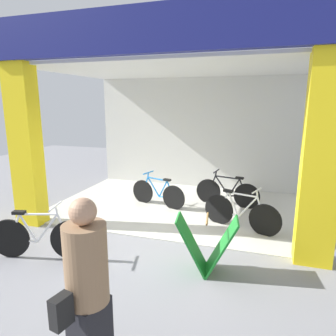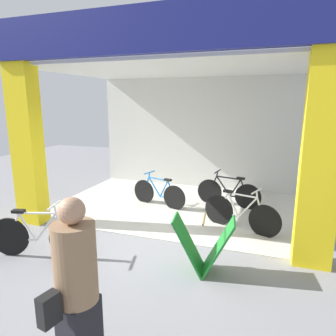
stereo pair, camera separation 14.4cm
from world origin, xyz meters
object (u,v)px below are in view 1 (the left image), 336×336
Objects in this scene: sandwich_board_sign at (206,245)px; pedestrian_1 at (88,298)px; bicycle_inside_0 at (241,213)px; bicycle_inside_1 at (227,192)px; bicycle_parked_0 at (39,237)px; bicycle_inside_2 at (158,193)px.

pedestrian_1 reaches higher than sandwich_board_sign.
bicycle_inside_0 is at bearing 78.01° from sandwich_board_sign.
bicycle_inside_1 is at bearing 90.94° from sandwich_board_sign.
bicycle_parked_0 is 2.66m from sandwich_board_sign.
pedestrian_1 is (2.04, -1.79, 0.56)m from bicycle_parked_0.
bicycle_inside_2 is at bearing 71.41° from bicycle_parked_0.
bicycle_parked_0 is (-0.98, -2.93, 0.03)m from bicycle_inside_2.
bicycle_inside_1 is 1.07× the size of bicycle_inside_2.
bicycle_parked_0 is at bearing -126.77° from bicycle_inside_1.
bicycle_inside_0 is 3.67m from bicycle_parked_0.
bicycle_parked_0 reaches higher than sandwich_board_sign.
bicycle_inside_2 is 4.87m from pedestrian_1.
sandwich_board_sign is (2.63, 0.39, 0.07)m from bicycle_parked_0.
pedestrian_1 reaches higher than bicycle_parked_0.
sandwich_board_sign is at bearing -57.03° from bicycle_inside_2.
bicycle_inside_2 is 3.09m from bicycle_parked_0.
bicycle_inside_2 is 0.82× the size of pedestrian_1.
sandwich_board_sign is at bearing 74.91° from pedestrian_1.
bicycle_inside_0 is 0.98× the size of bicycle_inside_1.
bicycle_inside_0 reaches higher than sandwich_board_sign.
bicycle_inside_0 is 1.40m from bicycle_inside_1.
sandwich_board_sign reaches higher than bicycle_inside_2.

